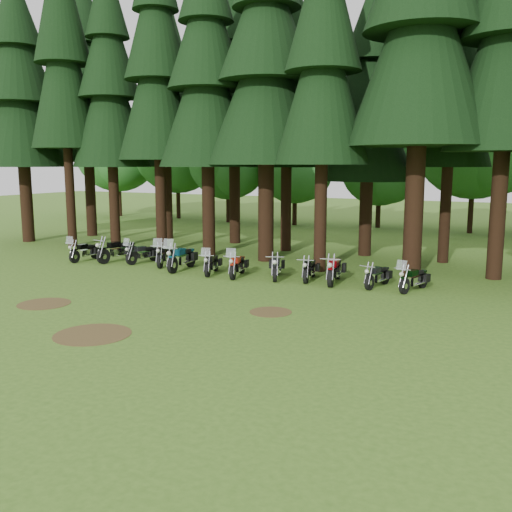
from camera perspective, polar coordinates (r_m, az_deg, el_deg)
The scene contains 35 objects.
ground at distance 20.59m, azimuth -10.59°, elevation -4.42°, with size 120.00×120.00×0.00m, color #3B651E.
pine_front_0 at distance 38.23m, azimuth -22.65°, elevation 15.90°, with size 5.49×5.49×16.17m.
pine_front_1 at distance 35.59m, azimuth -18.85°, elevation 20.29°, with size 3.92×3.92×19.88m.
pine_front_2 at distance 34.15m, azimuth -14.49°, elevation 17.24°, with size 4.32×4.32×16.22m.
pine_front_3 at distance 31.91m, azimuth -9.90°, elevation 19.45°, with size 4.32×4.32×17.57m.
pine_front_4 at distance 30.02m, azimuth -4.97°, elevation 18.76°, with size 4.95×4.95×16.33m.
pine_front_5 at distance 28.56m, azimuth 1.04°, elevation 19.75°, with size 5.81×5.81×16.72m.
pine_front_6 at distance 26.00m, azimuth 6.79°, elevation 20.78°, with size 4.15×4.15×16.75m.
pine_back_0 at distance 39.99m, azimuth -16.73°, elevation 16.79°, with size 5.00×5.00×17.21m.
pine_back_1 at distance 37.38m, azimuth -9.13°, elevation 16.69°, with size 4.52×4.52×16.22m.
pine_back_2 at distance 34.88m, azimuth -2.22°, elevation 17.42°, with size 4.85×4.85×16.30m.
pine_back_3 at distance 31.83m, azimuth 3.13°, elevation 18.09°, with size 4.35×4.35×16.20m.
pine_back_4 at distance 30.47m, azimuth 11.27°, elevation 15.58°, with size 4.94×4.94×13.78m.
pine_back_5 at distance 29.49m, azimuth 19.16°, elevation 18.47°, with size 3.94×3.94×16.33m.
decid_0 at distance 53.56m, azimuth -13.52°, elevation 10.19°, with size 8.00×7.78×10.00m.
decid_1 at distance 50.29m, azimuth -7.70°, elevation 10.36°, with size 7.91×7.69×9.88m.
decid_2 at distance 46.54m, azimuth -2.62°, elevation 9.44°, with size 6.72×6.53×8.40m.
decid_3 at distance 44.38m, azimuth 4.17°, elevation 8.87°, with size 6.12×5.95×7.65m.
decid_4 at distance 43.55m, azimuth 12.54°, elevation 8.48°, with size 5.93×5.76×7.41m.
decid_5 at distance 41.84m, azimuth 21.53°, elevation 10.59°, with size 8.45×8.21×10.56m.
dirt_patch_0 at distance 21.12m, azimuth -20.43°, elevation -4.49°, with size 1.80×1.80×0.01m, color #4C3D1E.
dirt_patch_1 at distance 18.74m, azimuth 1.48°, elevation -5.61°, with size 1.40×1.40×0.01m, color #4C3D1E.
dirt_patch_2 at distance 17.00m, azimuth -16.03°, elevation -7.54°, with size 2.20×2.20×0.01m, color #4C3D1E.
motorcycle_0 at distance 29.59m, azimuth -16.74°, elevation 0.40°, with size 0.40×2.13×1.35m.
motorcycle_1 at distance 28.96m, azimuth -13.68°, elevation 0.46°, with size 0.61×2.44×1.00m.
motorcycle_2 at distance 28.25m, azimuth -11.24°, elevation 0.19°, with size 0.70×2.09×1.32m.
motorcycle_3 at distance 27.41m, azimuth -9.13°, elevation 0.06°, with size 1.03×2.25×1.44m.
motorcycle_4 at distance 26.08m, azimuth -7.45°, elevation -0.26°, with size 0.59×2.53×1.59m.
motorcycle_5 at distance 25.01m, azimuth -4.46°, elevation -0.83°, with size 0.84×2.07×1.31m.
motorcycle_6 at distance 24.43m, azimuth -1.88°, elevation -1.00°, with size 0.78×2.19×1.38m.
motorcycle_7 at distance 24.10m, azimuth 2.02°, elevation -1.12°, with size 0.95×2.16×0.92m.
motorcycle_8 at distance 23.78m, azimuth 5.38°, elevation -1.38°, with size 0.50×2.09×0.86m.
motorcycle_9 at distance 23.32m, azimuth 7.85°, elevation -1.47°, with size 0.54×2.43×0.99m.
motorcycle_10 at distance 22.86m, azimuth 12.07°, elevation -2.03°, with size 0.52×1.98×0.81m.
motorcycle_11 at distance 22.47m, azimuth 15.50°, elevation -2.30°, with size 0.85×2.07×1.32m.
Camera 1 is at (12.12, -15.93, 4.82)m, focal length 40.00 mm.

